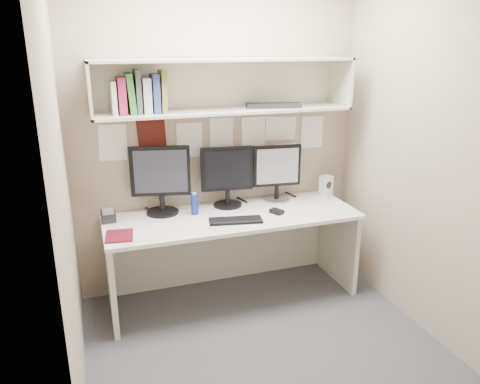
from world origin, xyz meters
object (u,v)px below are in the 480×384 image
object	(u,v)px
speaker	(326,186)
desk_phone	(108,216)
desk	(232,256)
keyboard	(236,220)
monitor_left	(161,178)
monitor_center	(227,174)
monitor_right	(277,171)
maroon_notebook	(119,236)

from	to	relation	value
speaker	desk_phone	bearing A→B (deg)	163.11
desk	keyboard	world-z (taller)	keyboard
monitor_left	keyboard	world-z (taller)	monitor_left
monitor_center	monitor_left	bearing A→B (deg)	-173.55
desk	monitor_center	xyz separation A→B (m)	(0.03, 0.22, 0.63)
monitor_center	speaker	world-z (taller)	monitor_center
monitor_center	monitor_right	size ratio (longest dim) A/B	1.04
monitor_right	maroon_notebook	xyz separation A→B (m)	(-1.36, -0.38, -0.26)
speaker	maroon_notebook	distance (m)	1.87
monitor_center	desk_phone	distance (m)	0.99
monitor_center	keyboard	distance (m)	0.46
speaker	desk_phone	size ratio (longest dim) A/B	1.37
monitor_center	desk_phone	xyz separation A→B (m)	(-0.97, -0.07, -0.22)
speaker	maroon_notebook	world-z (taller)	speaker
maroon_notebook	desk_phone	size ratio (longest dim) A/B	1.74
desk	monitor_left	world-z (taller)	monitor_left
monitor_center	maroon_notebook	bearing A→B (deg)	-150.92
speaker	maroon_notebook	bearing A→B (deg)	172.80
speaker	monitor_left	bearing A→B (deg)	160.81
desk	keyboard	bearing A→B (deg)	-98.22
monitor_left	desk_phone	bearing A→B (deg)	-158.87
monitor_right	maroon_notebook	distance (m)	1.43
monitor_left	speaker	xyz separation A→B (m)	(1.46, -0.02, -0.20)
monitor_center	speaker	distance (m)	0.93
monitor_left	maroon_notebook	bearing A→B (deg)	-122.36
speaker	monitor_right	bearing A→B (deg)	159.01
maroon_notebook	desk	bearing A→B (deg)	17.55
monitor_right	keyboard	size ratio (longest dim) A/B	1.19
desk_phone	monitor_center	bearing A→B (deg)	2.98
keyboard	maroon_notebook	bearing A→B (deg)	-168.84
maroon_notebook	desk_phone	bearing A→B (deg)	106.58
monitor_left	maroon_notebook	distance (m)	0.60
desk	maroon_notebook	world-z (taller)	maroon_notebook
keyboard	speaker	bearing A→B (deg)	30.66
desk	monitor_right	bearing A→B (deg)	25.00
monitor_right	keyboard	bearing A→B (deg)	-136.64
maroon_notebook	monitor_left	bearing A→B (deg)	52.99
speaker	desk_phone	xyz separation A→B (m)	(-1.88, -0.05, -0.04)
desk_phone	monitor_left	bearing A→B (deg)	8.18
monitor_left	monitor_right	size ratio (longest dim) A/B	1.13
desk	maroon_notebook	xyz separation A→B (m)	(-0.89, -0.16, 0.37)
speaker	desk	bearing A→B (deg)	173.52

